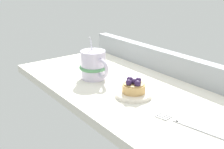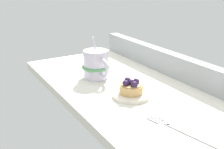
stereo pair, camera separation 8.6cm
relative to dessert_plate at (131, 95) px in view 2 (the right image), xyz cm
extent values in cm
cube|color=silver|center=(-6.04, 3.76, -1.90)|extent=(83.93, 40.91, 2.67)
cube|color=#9EA3A8|center=(-6.04, 22.34, 3.26)|extent=(82.25, 3.75, 7.64)
cylinder|color=silver|center=(0.00, 0.00, 0.04)|extent=(10.45, 10.45, 1.20)
cylinder|color=silver|center=(0.00, 0.00, -0.26)|extent=(5.75, 5.75, 0.60)
cylinder|color=tan|center=(0.00, 0.00, 1.83)|extent=(6.60, 6.60, 2.38)
cylinder|color=#AB854F|center=(0.00, 0.00, 3.17)|extent=(5.81, 5.81, 0.30)
sphere|color=#331E47|center=(0.00, 0.00, 3.93)|extent=(1.74, 1.74, 1.74)
sphere|color=#331E47|center=(1.76, -0.21, 3.83)|extent=(1.89, 1.89, 1.89)
sphere|color=#331E47|center=(-0.09, 1.74, 3.80)|extent=(1.76, 1.76, 1.76)
sphere|color=#331E47|center=(-1.80, -0.06, 3.89)|extent=(1.84, 1.84, 1.84)
sphere|color=#331E47|center=(-0.13, -1.84, 3.97)|extent=(1.74, 1.74, 1.74)
cylinder|color=silver|center=(-19.00, -1.20, 4.14)|extent=(8.16, 8.16, 9.39)
torus|color=#569960|center=(-19.00, -1.20, 3.25)|extent=(9.32, 9.32, 1.13)
torus|color=silver|center=(-14.00, -1.20, 4.14)|extent=(6.46, 1.20, 6.46)
cylinder|color=silver|center=(-20.63, -0.59, 9.78)|extent=(0.63, 1.64, 6.67)
cube|color=#B7B7BC|center=(23.38, -0.44, -0.26)|extent=(12.42, 3.24, 0.60)
cube|color=#B7B7BC|center=(17.24, -1.72, -0.26)|extent=(1.29, 0.79, 0.60)
cube|color=#B7B7BC|center=(13.59, -1.36, -0.26)|extent=(3.48, 0.95, 0.60)
cube|color=#B7B7BC|center=(13.74, -2.08, -0.26)|extent=(3.48, 0.95, 0.60)
cube|color=#B7B7BC|center=(13.89, -2.80, -0.26)|extent=(3.48, 0.95, 0.60)
cube|color=#B7B7BC|center=(14.04, -3.52, -0.26)|extent=(3.48, 0.95, 0.60)
camera|label=1|loc=(55.48, -49.27, 32.81)|focal=45.40mm
camera|label=2|loc=(60.28, -42.10, 32.81)|focal=45.40mm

